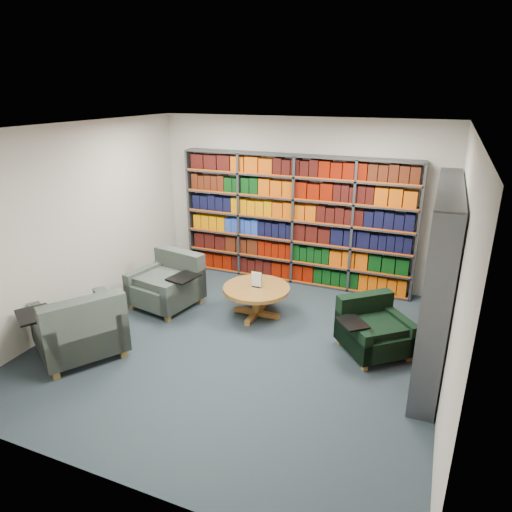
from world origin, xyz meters
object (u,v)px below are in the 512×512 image
at_px(coffee_table, 256,293).
at_px(chair_teal_front, 81,330).
at_px(chair_teal_left, 170,285).
at_px(chair_green_right, 372,330).

bearing_deg(coffee_table, chair_teal_front, -131.26).
relative_size(chair_teal_left, coffee_table, 1.15).
bearing_deg(chair_green_right, chair_teal_left, 176.91).
xyz_separation_m(chair_green_right, chair_teal_front, (-3.37, -1.54, 0.08)).
bearing_deg(chair_teal_left, coffee_table, 5.83).
distance_m(chair_green_right, chair_teal_front, 3.71).
xyz_separation_m(chair_teal_front, coffee_table, (1.63, 1.86, 0.01)).
bearing_deg(chair_teal_front, chair_teal_left, 82.78).
bearing_deg(chair_teal_front, coffee_table, 48.74).
height_order(chair_green_right, coffee_table, coffee_table).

